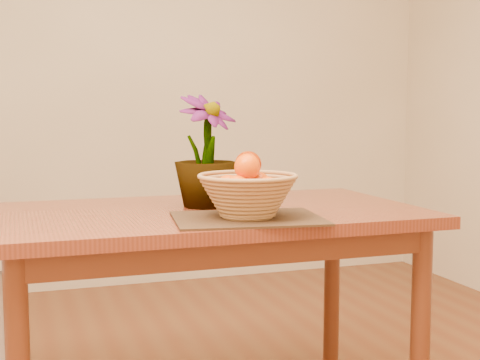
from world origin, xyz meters
name	(u,v)px	position (x,y,z in m)	size (l,w,h in m)	color
wall_back	(119,65)	(0.00, 2.25, 1.35)	(4.00, 0.02, 2.70)	beige
table	(209,235)	(0.00, 0.30, 0.66)	(1.40, 0.80, 0.75)	maroon
placemat	(248,218)	(0.05, 0.06, 0.75)	(0.44, 0.33, 0.01)	#3B2715
wicker_basket	(248,197)	(0.05, 0.06, 0.82)	(0.30, 0.30, 0.12)	#A48144
orange_pile	(248,178)	(0.06, 0.07, 0.87)	(0.18, 0.17, 0.15)	#FF4E04
potted_plant	(206,151)	(0.01, 0.36, 0.94)	(0.22, 0.22, 0.39)	#1F4C15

